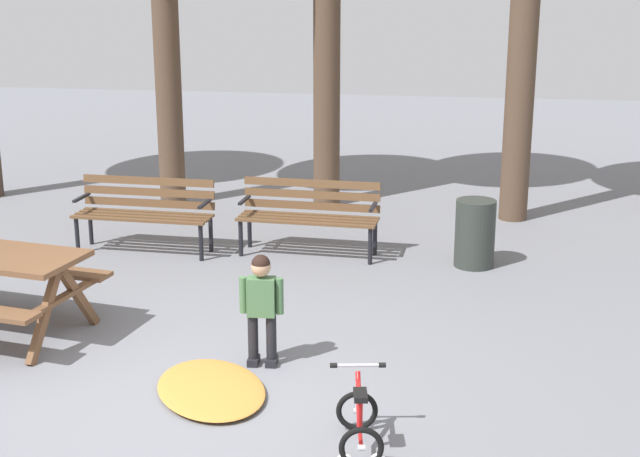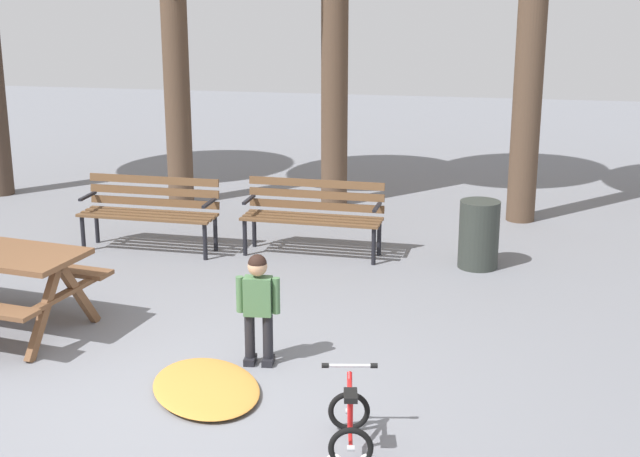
% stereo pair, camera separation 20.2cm
% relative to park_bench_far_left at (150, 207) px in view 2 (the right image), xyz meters
% --- Properties ---
extents(ground, '(36.00, 36.00, 0.00)m').
position_rel_park_bench_far_left_xyz_m(ground, '(1.54, -3.79, -0.51)').
color(ground, slate).
extents(park_bench_far_left, '(1.61, 0.51, 0.85)m').
position_rel_park_bench_far_left_xyz_m(park_bench_far_left, '(0.00, 0.00, 0.00)').
color(park_bench_far_left, brown).
rests_on(park_bench_far_left, ground).
extents(park_bench_left, '(1.62, 0.52, 0.85)m').
position_rel_park_bench_far_left_xyz_m(park_bench_left, '(1.90, 0.19, 0.00)').
color(park_bench_left, brown).
rests_on(park_bench_left, ground).
extents(child_standing, '(0.36, 0.18, 0.96)m').
position_rel_park_bench_far_left_xyz_m(child_standing, '(2.06, -2.91, 0.04)').
color(child_standing, black).
rests_on(child_standing, ground).
extents(kids_bicycle, '(0.45, 0.60, 0.54)m').
position_rel_park_bench_far_left_xyz_m(kids_bicycle, '(3.02, -4.16, -0.31)').
color(kids_bicycle, black).
rests_on(kids_bicycle, ground).
extents(leaf_pile, '(1.29, 1.40, 0.07)m').
position_rel_park_bench_far_left_xyz_m(leaf_pile, '(1.78, -3.50, -0.48)').
color(leaf_pile, '#C68438').
rests_on(leaf_pile, ground).
extents(trash_bin, '(0.44, 0.44, 0.75)m').
position_rel_park_bench_far_left_xyz_m(trash_bin, '(3.78, 0.04, -0.13)').
color(trash_bin, '#2D332D').
rests_on(trash_bin, ground).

